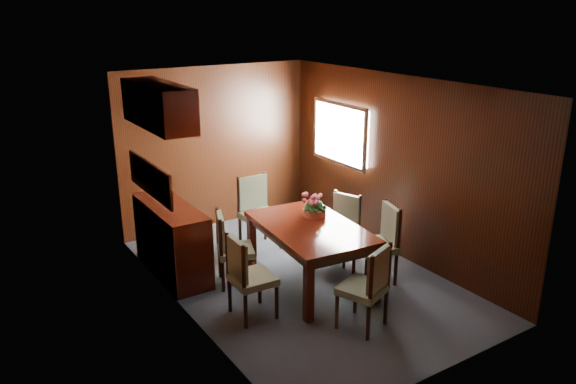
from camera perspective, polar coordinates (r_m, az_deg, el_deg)
ground at (r=7.03m, az=1.23°, el=-8.75°), size 4.50×4.50×0.00m
room_shell at (r=6.67m, az=-1.02°, el=4.71°), size 3.06×4.52×2.41m
sideboard at (r=7.13m, az=-11.71°, el=-4.75°), size 0.48×1.40×0.90m
dining_table at (r=6.64m, az=2.29°, el=-4.27°), size 1.15×1.70×0.76m
chair_left_near at (r=6.01m, az=-4.26°, el=-8.21°), size 0.45×0.46×0.95m
chair_left_far at (r=6.73m, az=-5.95°, el=-5.35°), size 0.54×0.55×0.91m
chair_right_near at (r=6.89m, az=9.48°, el=-4.68°), size 0.56×0.58×0.97m
chair_right_far at (r=7.40m, az=5.54°, el=-3.21°), size 0.53×0.54×0.89m
chair_head at (r=5.85m, az=8.22°, el=-9.18°), size 0.57×0.55×0.93m
chair_foot at (r=7.74m, az=-3.17°, el=-1.62°), size 0.49×0.47×1.01m
flower_centerpiece at (r=6.86m, az=2.72°, el=-1.26°), size 0.30×0.30×0.30m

